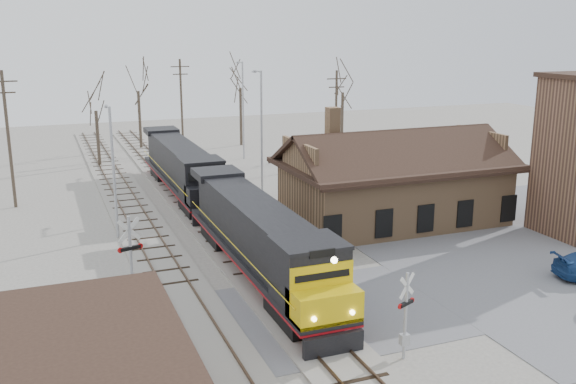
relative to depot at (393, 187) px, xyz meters
name	(u,v)px	position (x,y,z in m)	size (l,w,h in m)	color
ground	(298,318)	(-11.99, -12.00, -2.41)	(140.00, 140.00, 0.00)	#A8A398
road	(298,318)	(-11.99, -12.00, -2.39)	(60.00, 9.00, 0.03)	slate
parking_lot	(544,245)	(6.01, -8.00, -2.39)	(22.00, 26.00, 0.03)	slate
track_main	(213,227)	(-11.99, 3.00, -2.34)	(3.40, 90.00, 0.24)	#A8A398
track_siding	(146,234)	(-16.49, 3.00, -2.34)	(3.40, 90.00, 0.24)	#A8A398
depot	(393,187)	(0.00, 0.00, 0.00)	(15.20, 9.31, 7.90)	#98724F
locomotive_lead	(261,240)	(-11.99, -6.95, -0.19)	(2.84, 19.02, 4.22)	black
locomotive_trailing	(182,168)	(-11.99, 12.35, -0.19)	(2.84, 19.02, 3.99)	black
crossbuck_near	(405,318)	(-9.39, -16.98, -0.65)	(0.99, 0.51, 3.68)	#A5A8AD
crossbuck_far	(131,265)	(-18.80, -7.80, -0.33)	(1.24, 0.46, 4.48)	#A5A8AD
streetlight_a	(113,165)	(-18.22, 3.35, 2.31)	(0.25, 2.04, 8.37)	#A5A8AD
streetlight_b	(261,127)	(-5.94, 10.56, 3.06)	(0.25, 2.04, 9.85)	#A5A8AD
streetlight_c	(243,106)	(-2.87, 25.19, 3.06)	(0.25, 2.04, 9.84)	#A5A8AD
utility_pole_a	(8,137)	(-24.46, 13.41, 2.88)	(2.00, 0.24, 10.12)	#382D23
utility_pole_b	(181,104)	(-7.75, 31.74, 2.78)	(2.00, 0.24, 9.92)	#382D23
utility_pole_c	(336,116)	(4.70, 19.11, 2.39)	(2.00, 0.24, 9.16)	#382D23
tree_b	(95,102)	(-17.10, 26.77, 3.85)	(3.59, 3.59, 8.80)	#382D23
tree_c	(138,81)	(-11.81, 34.96, 5.03)	(4.26, 4.26, 10.44)	#382D23
tree_d	(240,78)	(-0.69, 32.97, 5.21)	(4.37, 4.37, 10.70)	#382D23
tree_e	(343,82)	(7.96, 24.37, 5.14)	(4.33, 4.33, 10.60)	#382D23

